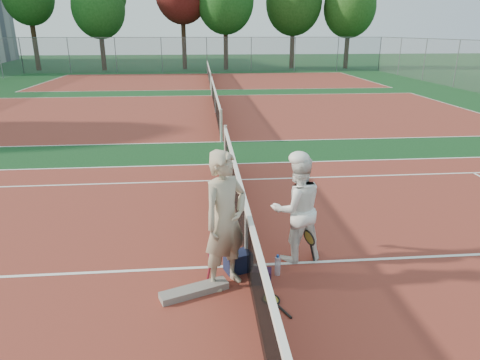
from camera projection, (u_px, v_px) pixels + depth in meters
name	position (u px, v px, depth m)	size (l,w,h in m)	color
ground	(246.00, 266.00, 6.76)	(130.00, 130.00, 0.00)	#0F3717
court_main	(246.00, 265.00, 6.76)	(23.77, 10.97, 0.01)	maroon
court_far_a	(215.00, 113.00, 19.45)	(23.77, 10.97, 0.01)	maroon
court_far_b	(209.00, 80.00, 32.14)	(23.77, 10.97, 0.01)	maroon
net_main	(246.00, 237.00, 6.59)	(0.10, 10.98, 1.02)	black
net_far_a	(215.00, 101.00, 19.28)	(0.10, 10.98, 1.02)	black
net_far_b	(209.00, 73.00, 31.98)	(0.10, 10.98, 1.02)	black
fence_back	(207.00, 55.00, 38.23)	(32.00, 0.06, 3.00)	slate
player_a	(225.00, 221.00, 5.94)	(0.74, 0.48, 2.02)	#B4A88C
player_b	(297.00, 209.00, 6.71)	(0.84, 0.66, 1.74)	white
racket_red	(212.00, 264.00, 6.23)	(0.14, 0.27, 0.59)	maroon
racket_black_held	(309.00, 247.00, 6.72)	(0.21, 0.27, 0.58)	black
racket_spare	(271.00, 299.00, 5.88)	(0.60, 0.27, 0.03)	black
sports_bag_navy	(238.00, 262.00, 6.57)	(0.39, 0.27, 0.31)	black
sports_bag_purple	(262.00, 276.00, 6.26)	(0.27, 0.19, 0.22)	#28102B
net_cover_canvas	(194.00, 291.00, 6.01)	(0.98, 0.23, 0.10)	slate
water_bottle	(278.00, 266.00, 6.45)	(0.09, 0.09, 0.30)	#C9E1FF
tree_back_1	(98.00, 8.00, 38.87)	(4.76, 4.76, 8.26)	#382314
tree_back_3	(225.00, 0.00, 39.51)	(5.30, 5.30, 9.26)	#382314
tree_back_4	(294.00, 3.00, 40.93)	(5.36, 5.36, 9.20)	#382314
tree_back_5	(350.00, 7.00, 40.85)	(4.94, 4.94, 8.52)	#382314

